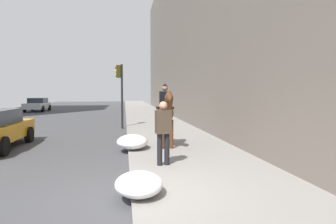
% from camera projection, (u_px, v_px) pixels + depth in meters
% --- Properties ---
extents(sidewalk_slab, '(120.00, 3.80, 0.12)m').
position_uv_depth(sidewalk_slab, '(225.00, 190.00, 5.93)').
color(sidewalk_slab, gray).
rests_on(sidewalk_slab, ground).
extents(mounted_horse_near, '(2.15, 0.60, 2.26)m').
position_uv_depth(mounted_horse_near, '(165.00, 112.00, 10.30)').
color(mounted_horse_near, '#4C2B16').
rests_on(mounted_horse_near, sidewalk_slab).
extents(pedestrian_greeting, '(0.31, 0.43, 1.70)m').
position_uv_depth(pedestrian_greeting, '(163.00, 129.00, 7.69)').
color(pedestrian_greeting, black).
rests_on(pedestrian_greeting, sidewalk_slab).
extents(car_near_lane, '(4.41, 2.03, 1.44)m').
position_uv_depth(car_near_lane, '(38.00, 104.00, 31.27)').
color(car_near_lane, silver).
rests_on(car_near_lane, ground).
extents(traffic_light_near_curb, '(0.20, 0.44, 3.62)m').
position_uv_depth(traffic_light_near_curb, '(120.00, 85.00, 16.27)').
color(traffic_light_near_curb, black).
rests_on(traffic_light_near_curb, ground).
extents(snow_pile_near, '(1.18, 0.91, 0.41)m').
position_uv_depth(snow_pile_near, '(139.00, 184.00, 5.51)').
color(snow_pile_near, white).
rests_on(snow_pile_near, sidewalk_slab).
extents(snow_pile_far, '(1.38, 1.06, 0.48)m').
position_uv_depth(snow_pile_far, '(132.00, 142.00, 9.99)').
color(snow_pile_far, white).
rests_on(snow_pile_far, sidewalk_slab).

